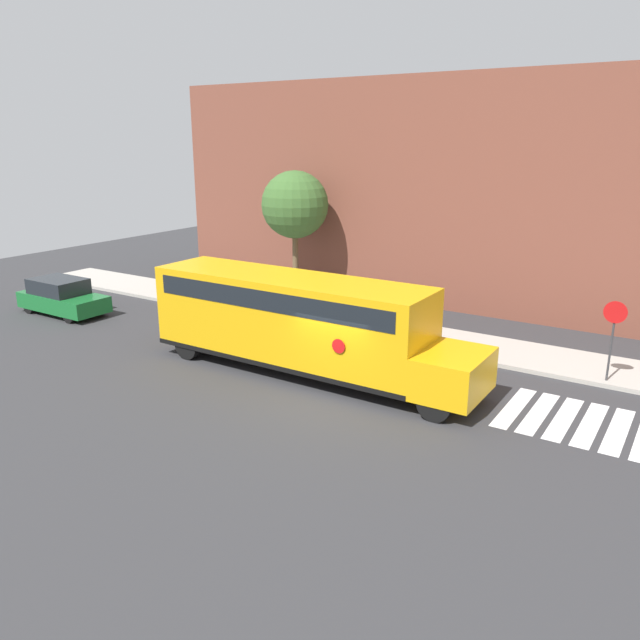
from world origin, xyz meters
name	(u,v)px	position (x,y,z in m)	size (l,w,h in m)	color
ground_plane	(335,394)	(0.00, 0.00, 0.00)	(60.00, 60.00, 0.00)	#333335
sidewalk_strip	(421,337)	(0.00, 6.50, 0.07)	(44.00, 3.00, 0.15)	#B2ADA3
building_backdrop	(485,194)	(0.00, 13.00, 5.13)	(32.00, 4.00, 10.26)	brown
crosswalk_stripes	(577,421)	(6.69, 2.00, 0.00)	(4.00, 3.20, 0.01)	white
school_bus	(298,319)	(-2.05, 0.98, 1.86)	(11.59, 2.57, 3.24)	#EAA80F
parked_car	(62,297)	(-15.03, 1.21, 0.77)	(4.29, 1.81, 1.58)	#196B2D
stop_sign	(613,330)	(6.90, 5.34, 1.83)	(0.70, 0.10, 2.77)	#38383A
tree_near_sidewalk	(295,205)	(-7.86, 9.15, 4.54)	(3.18, 3.18, 6.15)	brown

